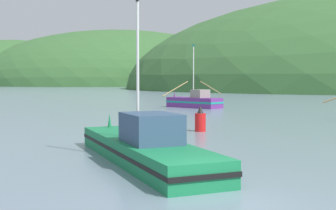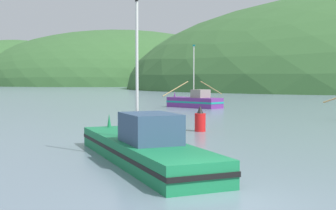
# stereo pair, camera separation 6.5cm
# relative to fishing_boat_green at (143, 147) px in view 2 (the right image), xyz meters

# --- Properties ---
(ground_plane) EXTENTS (600.00, 600.00, 0.00)m
(ground_plane) POSITION_rel_fishing_boat_green_xyz_m (1.63, -5.93, -0.63)
(ground_plane) COLOR slate
(hill_far_center) EXTENTS (89.75, 71.80, 50.04)m
(hill_far_center) POSITION_rel_fishing_boat_green_xyz_m (-55.57, 240.99, -0.63)
(hill_far_center) COLOR #386633
(hill_far_center) RESTS_ON ground
(hill_far_right) EXTENTS (161.20, 128.96, 61.45)m
(hill_far_right) POSITION_rel_fishing_boat_green_xyz_m (3.03, 240.87, -0.63)
(hill_far_right) COLOR #386633
(hill_far_right) RESTS_ON ground
(fishing_boat_green) EXTENTS (5.30, 11.50, 6.73)m
(fishing_boat_green) POSITION_rel_fishing_boat_green_xyz_m (0.00, 0.00, 0.00)
(fishing_boat_green) COLOR #197A47
(fishing_boat_green) RESTS_ON ground
(fishing_boat_purple) EXTENTS (8.37, 7.01, 7.42)m
(fishing_boat_purple) POSITION_rel_fishing_boat_green_xyz_m (8.40, 34.49, 0.11)
(fishing_boat_purple) COLOR #6B2D84
(fishing_boat_purple) RESTS_ON ground
(channel_buoy) EXTENTS (0.70, 0.70, 1.66)m
(channel_buoy) POSITION_rel_fishing_boat_green_xyz_m (4.34, 10.38, 0.07)
(channel_buoy) COLOR red
(channel_buoy) RESTS_ON ground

